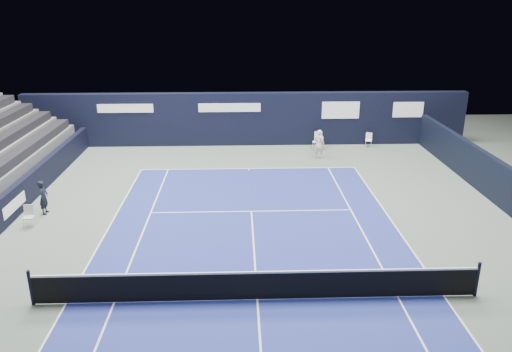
{
  "coord_description": "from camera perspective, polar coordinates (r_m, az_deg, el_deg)",
  "views": [
    {
      "loc": [
        -0.48,
        -12.4,
        8.22
      ],
      "look_at": [
        0.21,
        7.09,
        1.3
      ],
      "focal_mm": 35.0,
      "sensor_mm": 36.0,
      "label": 1
    }
  ],
  "objects": [
    {
      "name": "folding_chair_back_a",
      "position": [
        29.09,
        7.1,
        4.38
      ],
      "size": [
        0.6,
        0.61,
        1.03
      ],
      "rotation": [
        0.0,
        0.0,
        -0.42
      ],
      "color": "white",
      "rests_on": "ground"
    },
    {
      "name": "back_sponsor_wall",
      "position": [
        29.66,
        -1.06,
        6.55
      ],
      "size": [
        26.0,
        0.63,
        3.1
      ],
      "color": "black",
      "rests_on": "ground"
    },
    {
      "name": "enclosure_wall_right",
      "position": [
        22.65,
        27.12,
        -1.56
      ],
      "size": [
        0.3,
        22.0,
        1.8
      ],
      "primitive_type": "cube",
      "color": "black",
      "rests_on": "ground"
    },
    {
      "name": "side_barrier_left",
      "position": [
        21.84,
        -26.31,
        -3.01
      ],
      "size": [
        0.33,
        22.0,
        1.2
      ],
      "color": "black",
      "rests_on": "ground"
    },
    {
      "name": "tennis_player",
      "position": [
        27.43,
        7.21,
        3.67
      ],
      "size": [
        0.66,
        0.87,
        1.58
      ],
      "color": "white",
      "rests_on": "ground"
    },
    {
      "name": "line_judge",
      "position": [
        21.83,
        -23.11,
        -2.25
      ],
      "size": [
        0.35,
        0.52,
        1.4
      ],
      "primitive_type": "imported",
      "rotation": [
        0.0,
        0.0,
        1.54
      ],
      "color": "black",
      "rests_on": "ground"
    },
    {
      "name": "tennis_net",
      "position": [
        14.61,
        0.16,
        -12.32
      ],
      "size": [
        12.9,
        0.1,
        1.1
      ],
      "color": "black",
      "rests_on": "ground"
    },
    {
      "name": "ground",
      "position": [
        16.59,
        -0.11,
        -10.17
      ],
      "size": [
        48.0,
        48.0,
        0.0
      ],
      "primitive_type": "plane",
      "color": "#4F5E54",
      "rests_on": "ground"
    },
    {
      "name": "folding_chair_back_b",
      "position": [
        30.18,
        12.76,
        4.17
      ],
      "size": [
        0.45,
        0.44,
        0.83
      ],
      "rotation": [
        0.0,
        0.0,
        -0.27
      ],
      "color": "white",
      "rests_on": "ground"
    },
    {
      "name": "court_markings",
      "position": [
        14.88,
        0.15,
        -13.95
      ],
      "size": [
        11.03,
        23.83,
        0.0
      ],
      "color": "white",
      "rests_on": "court_surface"
    },
    {
      "name": "court_surface",
      "position": [
        14.89,
        0.15,
        -13.97
      ],
      "size": [
        10.97,
        23.77,
        0.01
      ],
      "primitive_type": "cube",
      "color": "navy",
      "rests_on": "ground"
    },
    {
      "name": "line_judge_chair",
      "position": [
        20.96,
        -24.54,
        -4.01
      ],
      "size": [
        0.4,
        0.39,
        0.85
      ],
      "rotation": [
        0.0,
        0.0,
        0.07
      ],
      "color": "silver",
      "rests_on": "ground"
    }
  ]
}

